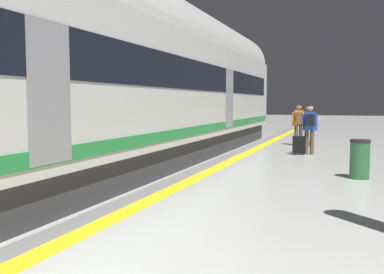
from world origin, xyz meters
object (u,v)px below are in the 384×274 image
high_speed_train (116,72)px  duffel_bag_mid (306,142)px  passenger_near (310,125)px  waste_bin (360,159)px  passenger_mid (299,121)px  suitcase_near (299,144)px

high_speed_train → duffel_bag_mid: (3.73, 8.41, -2.35)m
passenger_near → duffel_bag_mid: size_ratio=3.88×
waste_bin → passenger_mid: bearing=107.0°
passenger_near → suitcase_near: size_ratio=1.67×
high_speed_train → waste_bin: 6.15m
high_speed_train → suitcase_near: size_ratio=26.94×
high_speed_train → passenger_mid: (3.41, 8.64, -1.49)m
high_speed_train → suitcase_near: (3.79, 5.49, -2.15)m
high_speed_train → waste_bin: size_ratio=30.26×
passenger_near → duffel_bag_mid: bearing=98.1°
high_speed_train → suitcase_near: bearing=55.4°
passenger_near → suitcase_near: bearing=-150.1°
high_speed_train → duffel_bag_mid: 9.49m
passenger_near → passenger_mid: passenger_near is taller
high_speed_train → passenger_near: size_ratio=16.15×
waste_bin → duffel_bag_mid: bearing=105.2°
high_speed_train → passenger_mid: size_ratio=16.18×
high_speed_train → passenger_mid: 9.41m
suitcase_near → high_speed_train: bearing=-124.6°
suitcase_near → waste_bin: (1.85, -4.12, 0.11)m
passenger_mid → waste_bin: 7.63m
high_speed_train → waste_bin: (5.64, 1.37, -2.04)m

